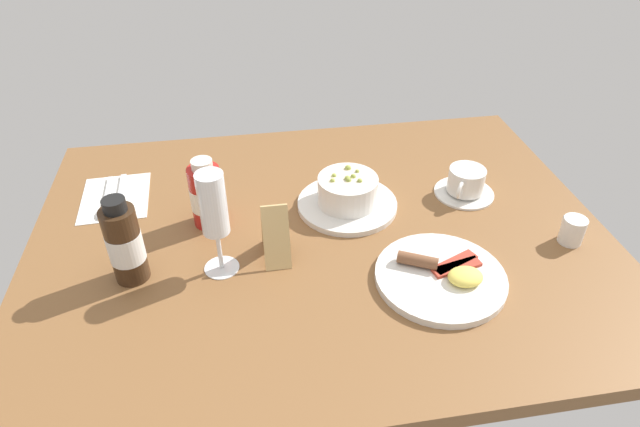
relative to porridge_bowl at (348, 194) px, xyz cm
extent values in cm
cube|color=brown|center=(6.71, 7.44, -4.68)|extent=(110.00, 84.00, 3.00)
cylinder|color=silver|center=(0.00, 0.00, -2.58)|extent=(20.32, 20.32, 1.20)
cylinder|color=silver|center=(0.00, 0.00, 0.88)|extent=(12.11, 12.11, 5.71)
cylinder|color=beige|center=(0.00, 0.00, 2.93)|extent=(10.42, 10.42, 1.60)
sphere|color=#939F44|center=(-1.11, -0.34, 3.83)|extent=(1.06, 1.06, 1.06)
sphere|color=#939F44|center=(-0.71, -3.60, 3.83)|extent=(1.29, 1.29, 1.29)
sphere|color=#939F44|center=(-2.31, -2.08, 3.83)|extent=(0.82, 0.82, 0.82)
sphere|color=#939F44|center=(3.23, 0.47, 3.83)|extent=(0.96, 0.96, 0.96)
sphere|color=#939F44|center=(0.20, 0.19, 3.83)|extent=(1.15, 1.15, 1.15)
sphere|color=#939F44|center=(-2.03, 1.42, 3.83)|extent=(1.01, 1.01, 1.01)
sphere|color=#939F44|center=(0.10, 0.77, 3.83)|extent=(1.14, 1.14, 1.14)
sphere|color=#939F44|center=(2.59, -1.30, 3.83)|extent=(0.93, 0.93, 0.93)
cube|color=silver|center=(47.42, -10.97, -3.03)|extent=(14.37, 17.61, 0.30)
cube|color=silver|center=(46.22, -11.97, -2.63)|extent=(1.81, 14.04, 0.50)
cube|color=silver|center=(46.22, -4.17, -2.63)|extent=(2.36, 3.69, 0.40)
cube|color=silver|center=(49.02, -11.97, -2.63)|extent=(1.57, 13.03, 0.50)
ellipsoid|color=silver|center=(49.02, -4.97, -2.58)|extent=(2.40, 4.00, 0.60)
cylinder|color=silver|center=(-25.39, -0.64, -2.73)|extent=(12.48, 12.48, 0.90)
cylinder|color=silver|center=(-25.39, -0.64, 0.29)|extent=(7.56, 7.56, 5.13)
cylinder|color=#3D1F13|center=(-25.39, -0.64, 2.35)|extent=(6.43, 6.43, 1.00)
torus|color=silver|center=(-22.53, 3.19, 0.54)|extent=(2.80, 3.36, 3.60)
cylinder|color=silver|center=(-39.02, 17.75, -0.54)|extent=(4.31, 4.31, 5.27)
cone|color=silver|center=(-37.52, 16.53, 1.46)|extent=(2.60, 2.52, 2.27)
cylinder|color=white|center=(25.67, 14.70, -2.98)|extent=(6.19, 6.19, 0.40)
cylinder|color=white|center=(25.67, 14.70, 1.21)|extent=(0.80, 0.80, 7.97)
cylinder|color=white|center=(25.67, 14.70, 10.86)|extent=(4.65, 4.65, 11.33)
cylinder|color=#EFEEBF|center=(25.67, 14.70, 9.16)|extent=(3.81, 3.81, 6.80)
cylinder|color=#382314|center=(40.89, 14.36, 3.92)|extent=(5.79, 5.79, 14.19)
cylinder|color=silver|center=(40.89, 14.36, 3.63)|extent=(5.91, 5.91, 5.39)
cylinder|color=black|center=(40.89, 14.36, 12.08)|extent=(3.77, 3.77, 2.12)
cylinder|color=#B21E19|center=(27.70, 0.70, 2.99)|extent=(6.10, 6.10, 12.33)
cylinder|color=#F1E7CE|center=(27.70, 0.70, 2.74)|extent=(6.22, 6.22, 4.69)
cylinder|color=silver|center=(27.70, 0.70, 10.04)|extent=(3.97, 3.97, 1.77)
cylinder|color=silver|center=(-11.44, 23.93, -2.48)|extent=(22.54, 22.54, 1.40)
cube|color=#AC3828|center=(-14.67, 21.87, -1.48)|extent=(9.21, 5.79, 0.60)
cube|color=#AB3828|center=(-14.63, 22.93, -1.48)|extent=(9.31, 4.32, 0.60)
cylinder|color=brown|center=(-8.06, 21.11, -0.58)|extent=(7.23, 5.16, 2.20)
ellipsoid|color=#F2D859|center=(-14.82, 26.18, -0.78)|extent=(6.00, 4.80, 2.40)
cube|color=tan|center=(15.72, 14.66, 2.34)|extent=(4.65, 4.44, 11.18)
cube|color=tan|center=(15.72, 10.60, 2.34)|extent=(4.65, 4.44, 11.18)
camera|label=1|loc=(20.02, 87.99, 61.71)|focal=30.39mm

